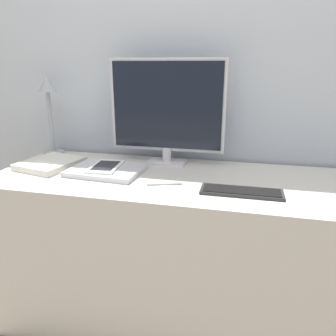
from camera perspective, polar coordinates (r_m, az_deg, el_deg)
wall_back at (r=1.63m, az=4.16°, el=18.26°), size 3.60×0.05×2.40m
desk at (r=1.54m, az=1.41°, el=-14.49°), size 1.57×0.58×0.73m
monitor at (r=1.52m, az=-0.20°, el=10.17°), size 0.53×0.11×0.48m
keyboard at (r=1.24m, az=12.68°, el=-4.03°), size 0.30×0.10×0.01m
laptop at (r=1.46m, az=-10.71°, el=-0.40°), size 0.32×0.25×0.02m
ereader at (r=1.46m, az=-10.81°, el=0.27°), size 0.13×0.20×0.01m
desk_lamp at (r=1.78m, az=-20.02°, el=10.34°), size 0.10×0.10×0.40m
notebook at (r=1.61m, az=-19.80°, el=0.73°), size 0.27×0.30×0.03m
pen at (r=1.29m, az=-0.67°, el=-2.78°), size 0.14×0.05×0.01m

